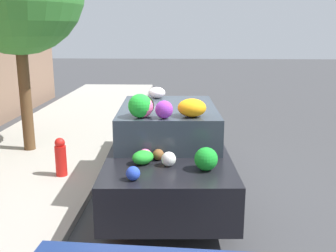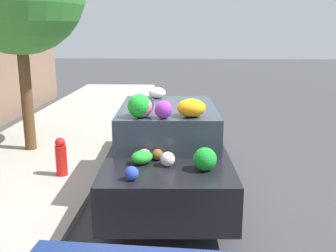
{
  "view_description": "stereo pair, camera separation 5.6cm",
  "coord_description": "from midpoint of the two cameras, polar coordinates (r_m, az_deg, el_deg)",
  "views": [
    {
      "loc": [
        -6.42,
        -0.41,
        2.68
      ],
      "look_at": [
        0.0,
        -0.14,
        1.09
      ],
      "focal_mm": 42.0,
      "sensor_mm": 36.0,
      "label": 1
    },
    {
      "loc": [
        -6.42,
        -0.47,
        2.68
      ],
      "look_at": [
        0.0,
        -0.14,
        1.09
      ],
      "focal_mm": 42.0,
      "sensor_mm": 36.0,
      "label": 2
    }
  ],
  "objects": [
    {
      "name": "fire_hydrant",
      "position": [
        7.29,
        -15.52,
        -4.36
      ],
      "size": [
        0.2,
        0.2,
        0.7
      ],
      "color": "red",
      "rests_on": "sidewalk_curb"
    },
    {
      "name": "ground_plane",
      "position": [
        6.97,
        -1.39,
        -8.68
      ],
      "size": [
        60.0,
        60.0,
        0.0
      ],
      "primitive_type": "plane",
      "color": "#424244"
    },
    {
      "name": "art_car",
      "position": [
        6.65,
        -0.3,
        -2.83
      ],
      "size": [
        4.68,
        1.95,
        1.8
      ],
      "rotation": [
        0.0,
        0.0,
        0.05
      ],
      "color": "black",
      "rests_on": "ground"
    },
    {
      "name": "sidewalk_curb",
      "position": [
        7.62,
        -22.28,
        -7.32
      ],
      "size": [
        24.0,
        3.2,
        0.11
      ],
      "color": "#B2ADA3",
      "rests_on": "ground"
    }
  ]
}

